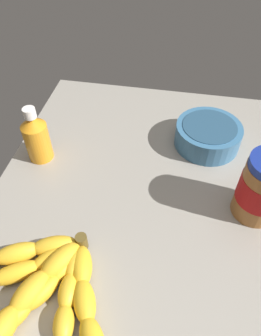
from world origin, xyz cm
name	(u,v)px	position (x,y,z in cm)	size (l,w,h in cm)	color
ground_plane	(139,205)	(0.00, 0.00, -2.22)	(76.48, 58.72, 4.44)	gray
banana_bunch	(41,282)	(-20.08, 12.23, 1.64)	(21.13, 28.29, 3.76)	gold
honey_bottle	(36,137)	(7.61, 23.12, 5.67)	(5.31, 5.31, 12.84)	orange
small_bowl	(208,135)	(18.16, -12.50, 2.74)	(14.54, 14.54, 5.32)	teal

